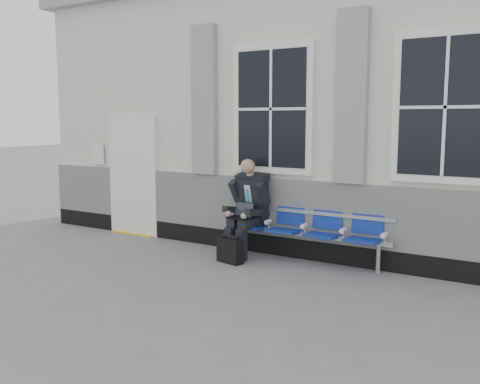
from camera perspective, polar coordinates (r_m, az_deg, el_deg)
The scene contains 5 objects.
ground at distance 6.37m, azimuth 14.46°, elevation -11.71°, with size 70.00×70.00×0.00m, color slate.
station_building at distance 9.40m, azimuth 21.21°, elevation 8.01°, with size 14.40×4.40×4.49m.
bench at distance 7.94m, azimuth 7.06°, elevation -3.52°, with size 2.60×0.47×0.91m.
businessman at distance 8.19m, azimuth 0.87°, elevation -1.34°, with size 0.64×0.86×1.50m.
briefcase at distance 7.89m, azimuth -1.05°, elevation -6.20°, with size 0.44×0.26×0.42m.
Camera 1 is at (1.73, -5.76, 2.10)m, focal length 40.00 mm.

